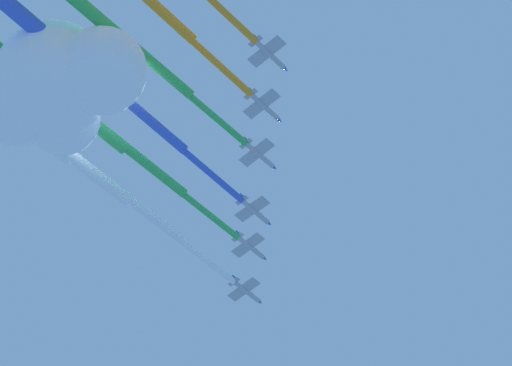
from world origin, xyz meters
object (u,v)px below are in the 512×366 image
at_px(jet_port_inner, 87,119).
at_px(jet_port_mid, 90,12).
at_px(jet_lead, 93,174).
at_px(jet_starboard_inner, 78,62).

distance_m(jet_port_inner, jet_port_mid, 24.70).
relative_size(jet_lead, jet_port_mid, 0.99).
height_order(jet_lead, jet_port_mid, jet_port_mid).
height_order(jet_starboard_inner, jet_port_mid, jet_port_mid).
height_order(jet_port_inner, jet_port_mid, jet_port_mid).
relative_size(jet_port_inner, jet_port_mid, 1.02).
bearing_deg(jet_port_inner, jet_lead, -75.72).
distance_m(jet_starboard_inner, jet_port_mid, 10.27).
bearing_deg(jet_port_mid, jet_starboard_inner, -57.88).
xyz_separation_m(jet_lead, jet_port_inner, (-3.30, 12.97, 0.85)).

